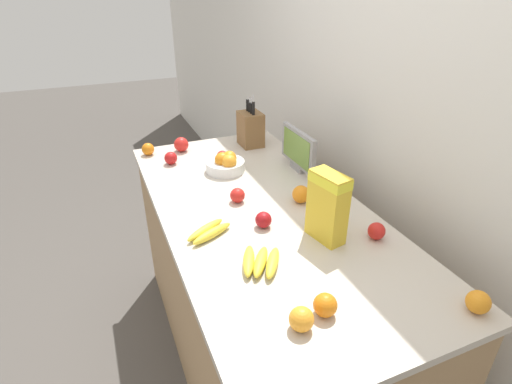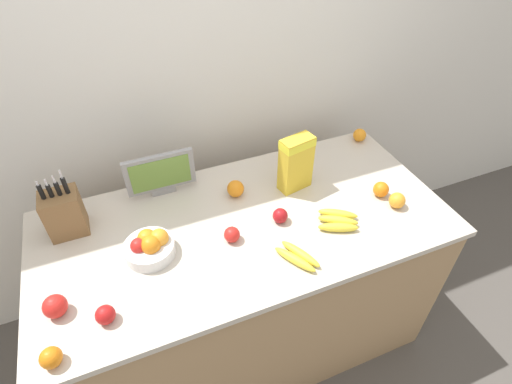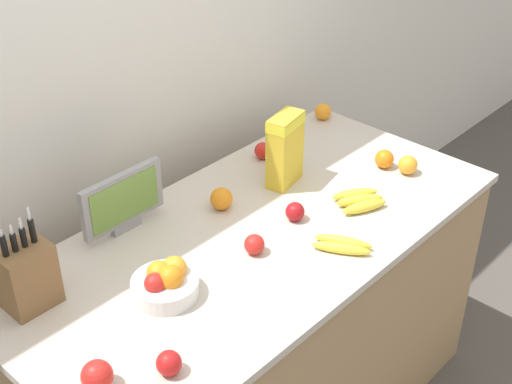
{
  "view_description": "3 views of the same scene",
  "coord_description": "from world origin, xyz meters",
  "px_view_note": "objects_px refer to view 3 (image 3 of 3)",
  "views": [
    {
      "loc": [
        1.38,
        -0.6,
        1.82
      ],
      "look_at": [
        -0.04,
        -0.01,
        0.99
      ],
      "focal_mm": 28.0,
      "sensor_mm": 36.0,
      "label": 1
    },
    {
      "loc": [
        -0.42,
        -1.15,
        2.18
      ],
      "look_at": [
        0.07,
        0.04,
        1.06
      ],
      "focal_mm": 28.0,
      "sensor_mm": 36.0,
      "label": 2
    },
    {
      "loc": [
        -1.43,
        -1.32,
        2.33
      ],
      "look_at": [
        0.06,
        0.05,
        1.04
      ],
      "focal_mm": 50.0,
      "sensor_mm": 36.0,
      "label": 3
    }
  ],
  "objects_px": {
    "knife_block": "(27,276)",
    "apple_front": "(295,212)",
    "banana_bunch_left": "(360,200)",
    "apple_rightmost": "(254,244)",
    "orange_front_center": "(323,112)",
    "orange_mid_left": "(384,159)",
    "apple_middle": "(263,151)",
    "apple_by_knife_block": "(169,363)",
    "apple_near_bananas": "(97,376)",
    "orange_back_center": "(408,165)",
    "fruit_bowl": "(166,282)",
    "orange_front_right": "(221,199)",
    "banana_bunch_right": "(342,245)",
    "cereal_box": "(285,147)",
    "small_monitor": "(123,201)"
  },
  "relations": [
    {
      "from": "cereal_box",
      "to": "banana_bunch_right",
      "type": "xyz_separation_m",
      "value": [
        -0.19,
        -0.41,
        -0.13
      ]
    },
    {
      "from": "cereal_box",
      "to": "orange_mid_left",
      "type": "distance_m",
      "value": 0.42
    },
    {
      "from": "apple_near_bananas",
      "to": "apple_front",
      "type": "bearing_deg",
      "value": 7.25
    },
    {
      "from": "apple_rightmost",
      "to": "apple_middle",
      "type": "relative_size",
      "value": 1.0
    },
    {
      "from": "apple_front",
      "to": "orange_back_center",
      "type": "bearing_deg",
      "value": -12.21
    },
    {
      "from": "fruit_bowl",
      "to": "orange_back_center",
      "type": "xyz_separation_m",
      "value": [
        1.08,
        -0.14,
        -0.01
      ]
    },
    {
      "from": "apple_middle",
      "to": "orange_front_center",
      "type": "height_order",
      "value": "orange_front_center"
    },
    {
      "from": "small_monitor",
      "to": "orange_mid_left",
      "type": "relative_size",
      "value": 4.38
    },
    {
      "from": "banana_bunch_right",
      "to": "orange_front_right",
      "type": "height_order",
      "value": "orange_front_right"
    },
    {
      "from": "orange_front_right",
      "to": "orange_back_center",
      "type": "height_order",
      "value": "orange_front_right"
    },
    {
      "from": "apple_front",
      "to": "orange_mid_left",
      "type": "distance_m",
      "value": 0.51
    },
    {
      "from": "banana_bunch_left",
      "to": "apple_middle",
      "type": "relative_size",
      "value": 3.13
    },
    {
      "from": "apple_by_knife_block",
      "to": "orange_mid_left",
      "type": "xyz_separation_m",
      "value": [
        1.26,
        0.19,
        0.0
      ]
    },
    {
      "from": "orange_front_center",
      "to": "apple_near_bananas",
      "type": "bearing_deg",
      "value": -161.78
    },
    {
      "from": "apple_near_bananas",
      "to": "knife_block",
      "type": "bearing_deg",
      "value": 80.96
    },
    {
      "from": "knife_block",
      "to": "orange_mid_left",
      "type": "bearing_deg",
      "value": -12.96
    },
    {
      "from": "apple_by_knife_block",
      "to": "apple_near_bananas",
      "type": "relative_size",
      "value": 0.82
    },
    {
      "from": "fruit_bowl",
      "to": "orange_front_center",
      "type": "height_order",
      "value": "fruit_bowl"
    },
    {
      "from": "banana_bunch_left",
      "to": "orange_mid_left",
      "type": "bearing_deg",
      "value": 17.21
    },
    {
      "from": "knife_block",
      "to": "orange_mid_left",
      "type": "xyz_separation_m",
      "value": [
        1.35,
        -0.31,
        -0.07
      ]
    },
    {
      "from": "orange_mid_left",
      "to": "fruit_bowl",
      "type": "bearing_deg",
      "value": 177.11
    },
    {
      "from": "apple_by_knife_block",
      "to": "apple_front",
      "type": "bearing_deg",
      "value": 15.56
    },
    {
      "from": "apple_by_knife_block",
      "to": "orange_back_center",
      "type": "xyz_separation_m",
      "value": [
        1.28,
        0.1,
        0.0
      ]
    },
    {
      "from": "orange_front_center",
      "to": "orange_mid_left",
      "type": "height_order",
      "value": "orange_mid_left"
    },
    {
      "from": "small_monitor",
      "to": "banana_bunch_right",
      "type": "relative_size",
      "value": 1.56
    },
    {
      "from": "knife_block",
      "to": "orange_front_right",
      "type": "bearing_deg",
      "value": -4.22
    },
    {
      "from": "knife_block",
      "to": "apple_near_bananas",
      "type": "distance_m",
      "value": 0.41
    },
    {
      "from": "orange_front_right",
      "to": "orange_mid_left",
      "type": "bearing_deg",
      "value": -22.41
    },
    {
      "from": "orange_front_right",
      "to": "apple_rightmost",
      "type": "bearing_deg",
      "value": -113.14
    },
    {
      "from": "orange_back_center",
      "to": "orange_mid_left",
      "type": "xyz_separation_m",
      "value": [
        -0.02,
        0.09,
        -0.0
      ]
    },
    {
      "from": "fruit_bowl",
      "to": "banana_bunch_left",
      "type": "height_order",
      "value": "fruit_bowl"
    },
    {
      "from": "cereal_box",
      "to": "orange_mid_left",
      "type": "bearing_deg",
      "value": -42.86
    },
    {
      "from": "cereal_box",
      "to": "orange_front_right",
      "type": "distance_m",
      "value": 0.31
    },
    {
      "from": "cereal_box",
      "to": "orange_front_center",
      "type": "bearing_deg",
      "value": 11.73
    },
    {
      "from": "orange_front_right",
      "to": "apple_near_bananas",
      "type": "bearing_deg",
      "value": -156.11
    },
    {
      "from": "banana_bunch_right",
      "to": "apple_near_bananas",
      "type": "relative_size",
      "value": 2.43
    },
    {
      "from": "fruit_bowl",
      "to": "banana_bunch_right",
      "type": "xyz_separation_m",
      "value": [
        0.53,
        -0.25,
        -0.03
      ]
    },
    {
      "from": "cereal_box",
      "to": "apple_by_knife_block",
      "type": "height_order",
      "value": "cereal_box"
    },
    {
      "from": "fruit_bowl",
      "to": "banana_bunch_right",
      "type": "bearing_deg",
      "value": -25.42
    },
    {
      "from": "apple_rightmost",
      "to": "apple_front",
      "type": "bearing_deg",
      "value": 6.12
    },
    {
      "from": "fruit_bowl",
      "to": "orange_mid_left",
      "type": "xyz_separation_m",
      "value": [
        1.06,
        -0.05,
        -0.01
      ]
    },
    {
      "from": "apple_middle",
      "to": "orange_mid_left",
      "type": "xyz_separation_m",
      "value": [
        0.26,
        -0.39,
        0.0
      ]
    },
    {
      "from": "banana_bunch_right",
      "to": "orange_front_right",
      "type": "xyz_separation_m",
      "value": [
        -0.09,
        0.46,
        0.02
      ]
    },
    {
      "from": "banana_bunch_right",
      "to": "orange_front_center",
      "type": "xyz_separation_m",
      "value": [
        0.7,
        0.63,
        0.02
      ]
    },
    {
      "from": "fruit_bowl",
      "to": "apple_rightmost",
      "type": "xyz_separation_m",
      "value": [
        0.32,
        -0.06,
        -0.01
      ]
    },
    {
      "from": "banana_bunch_left",
      "to": "apple_rightmost",
      "type": "distance_m",
      "value": 0.46
    },
    {
      "from": "knife_block",
      "to": "fruit_bowl",
      "type": "relative_size",
      "value": 1.57
    },
    {
      "from": "banana_bunch_left",
      "to": "orange_mid_left",
      "type": "xyz_separation_m",
      "value": [
        0.28,
        0.09,
        0.02
      ]
    },
    {
      "from": "banana_bunch_left",
      "to": "apple_by_knife_block",
      "type": "bearing_deg",
      "value": -174.12
    },
    {
      "from": "knife_block",
      "to": "apple_front",
      "type": "xyz_separation_m",
      "value": [
        0.85,
        -0.29,
        -0.07
      ]
    }
  ]
}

